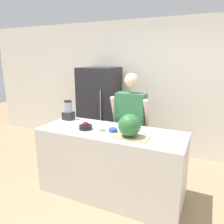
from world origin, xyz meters
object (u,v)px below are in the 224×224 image
object	(u,v)px
person	(130,125)
bowl_small_blue	(113,130)
watermelon	(129,125)
blender	(68,111)
refrigerator	(100,110)
bowl_cherries	(86,127)
bowl_cream	(100,128)

from	to	relation	value
person	bowl_small_blue	distance (m)	0.64
person	watermelon	size ratio (longest dim) A/B	5.96
bowl_small_blue	person	bearing A→B (deg)	88.69
person	bowl_small_blue	xyz separation A→B (m)	(-0.01, -0.63, 0.12)
bowl_small_blue	blender	size ratio (longest dim) A/B	0.37
refrigerator	person	bearing A→B (deg)	-37.37
watermelon	bowl_cherries	distance (m)	0.66
bowl_cream	blender	xyz separation A→B (m)	(-0.71, 0.27, 0.10)
bowl_cherries	bowl_cream	xyz separation A→B (m)	(0.21, 0.03, -0.01)
bowl_small_blue	blender	distance (m)	0.92
watermelon	bowl_cherries	size ratio (longest dim) A/B	1.57
watermelon	bowl_small_blue	world-z (taller)	watermelon
bowl_cream	refrigerator	bearing A→B (deg)	118.10
person	watermelon	distance (m)	0.82
person	bowl_cream	xyz separation A→B (m)	(-0.19, -0.67, 0.13)
bowl_cherries	watermelon	bearing A→B (deg)	-3.59
watermelon	bowl_cherries	bearing A→B (deg)	176.41
refrigerator	bowl_cream	xyz separation A→B (m)	(0.73, -1.37, 0.12)
refrigerator	watermelon	xyz separation A→B (m)	(1.17, -1.44, 0.24)
watermelon	refrigerator	bearing A→B (deg)	129.15
person	bowl_small_blue	world-z (taller)	person
refrigerator	person	world-z (taller)	refrigerator
watermelon	bowl_cream	xyz separation A→B (m)	(-0.44, 0.07, -0.12)
refrigerator	bowl_cherries	distance (m)	1.50
refrigerator	watermelon	size ratio (longest dim) A/B	6.11
person	bowl_cherries	world-z (taller)	person
watermelon	bowl_small_blue	bearing A→B (deg)	158.81
refrigerator	bowl_cherries	xyz separation A→B (m)	(0.52, -1.40, 0.13)
refrigerator	person	size ratio (longest dim) A/B	1.02
blender	watermelon	bearing A→B (deg)	-16.70
bowl_small_blue	blender	bearing A→B (deg)	164.70
refrigerator	blender	size ratio (longest dim) A/B	5.56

